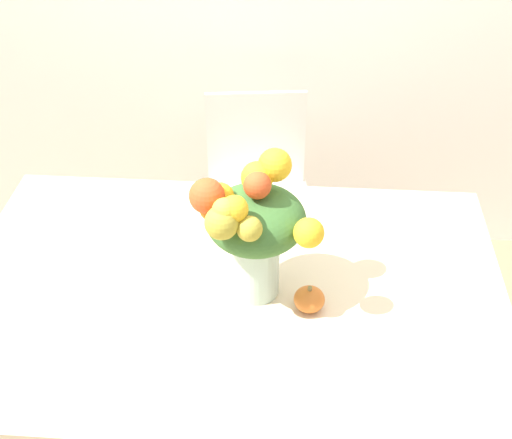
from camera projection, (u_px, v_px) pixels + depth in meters
The scene contains 4 objects.
dining_table at pixel (231, 308), 2.08m from camera, with size 1.57×1.08×0.76m.
flower_vase at pixel (253, 226), 1.87m from camera, with size 0.34×0.30×0.44m.
pumpkin at pixel (309, 299), 1.94m from camera, with size 0.09×0.09×0.08m.
dining_chair_near_window at pixel (258, 199), 2.90m from camera, with size 0.47×0.47×0.88m.
Camera 1 is at (0.19, -1.51, 2.11)m, focal length 50.00 mm.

